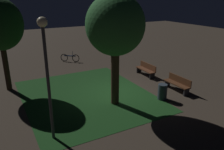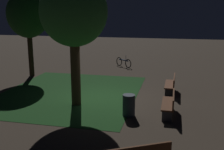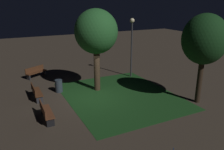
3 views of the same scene
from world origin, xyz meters
name	(u,v)px [view 1 (image 1 of 3)]	position (x,y,z in m)	size (l,w,h in m)	color
ground_plane	(117,92)	(0.00, 0.00, 0.00)	(60.00, 60.00, 0.00)	#3D3328
grass_lawn	(87,95)	(0.41, 1.77, 0.01)	(8.29, 6.85, 0.01)	#194219
bench_by_lamp	(178,83)	(-1.56, -3.29, 0.48)	(1.80, 0.48, 0.88)	#512D19
bench_corner	(146,69)	(1.56, -3.29, 0.48)	(1.81, 0.51, 0.88)	brown
tree_back_left	(115,26)	(-1.24, 0.84, 4.05)	(2.87, 2.87, 5.59)	#423021
lamp_post_plaza_east	(46,61)	(-2.80, 4.55, 3.22)	(0.36, 0.36, 4.76)	#333338
trash_bin	(162,92)	(-2.06, -1.69, 0.44)	(0.50, 0.50, 0.87)	#2D3842
bicycle	(70,58)	(7.67, 0.33, 0.34)	(1.14, 1.36, 0.93)	black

